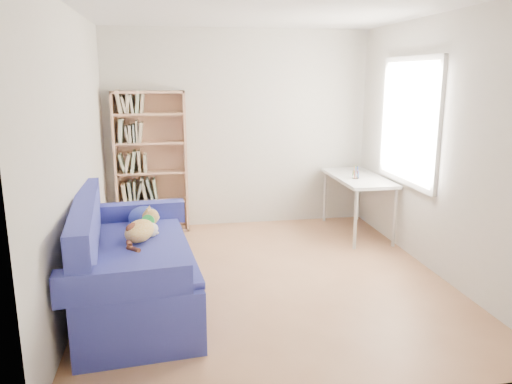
# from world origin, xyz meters

# --- Properties ---
(ground) EXTENTS (4.00, 4.00, 0.00)m
(ground) POSITION_xyz_m (0.00, 0.00, 0.00)
(ground) COLOR #A16D48
(ground) RESTS_ON ground
(room_shell) EXTENTS (3.54, 4.04, 2.62)m
(room_shell) POSITION_xyz_m (0.10, 0.03, 1.64)
(room_shell) COLOR silver
(room_shell) RESTS_ON ground
(sofa) EXTENTS (1.13, 2.07, 0.98)m
(sofa) POSITION_xyz_m (-1.31, -0.37, 0.37)
(sofa) COLOR navy
(sofa) RESTS_ON ground
(bookshelf) EXTENTS (0.91, 0.28, 1.81)m
(bookshelf) POSITION_xyz_m (-1.16, 1.84, 0.84)
(bookshelf) COLOR tan
(bookshelf) RESTS_ON ground
(desk) EXTENTS (0.59, 1.28, 0.75)m
(desk) POSITION_xyz_m (1.44, 1.29, 0.68)
(desk) COLOR silver
(desk) RESTS_ON ground
(pen_cup) EXTENTS (0.09, 0.09, 0.16)m
(pen_cup) POSITION_xyz_m (1.35, 1.17, 0.81)
(pen_cup) COLOR white
(pen_cup) RESTS_ON desk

